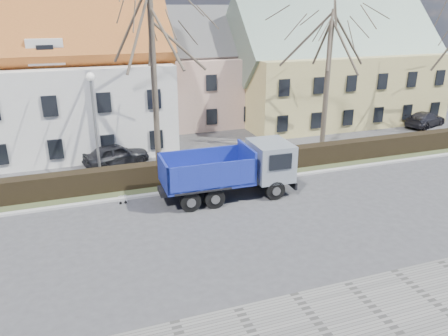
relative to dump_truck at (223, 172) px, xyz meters
name	(u,v)px	position (x,y,z in m)	size (l,w,h in m)	color
ground	(235,223)	(-0.48, -3.05, -1.50)	(120.00, 120.00, 0.00)	#3E3E40
curb_far	(207,187)	(-0.48, 1.55, -1.44)	(80.00, 0.30, 0.12)	#AEADAA
grass_strip	(199,178)	(-0.48, 3.15, -1.45)	(80.00, 3.00, 0.10)	#3D4828
hedge	(200,169)	(-0.48, 2.95, -0.85)	(60.00, 0.90, 1.30)	black
building_pink	(197,77)	(3.52, 16.95, 2.50)	(10.80, 8.80, 8.00)	tan
building_yellow	(333,72)	(15.52, 13.95, 2.75)	(18.80, 10.80, 8.50)	tan
tree_1	(154,70)	(-2.48, 5.45, 4.82)	(9.20, 9.20, 12.65)	#4D4335
tree_2	(328,74)	(9.52, 5.45, 4.00)	(8.00, 8.00, 11.00)	#4D4335
dump_truck	(223,172)	(0.00, 0.00, 0.00)	(7.51, 2.79, 3.01)	navy
streetlight	(96,131)	(-6.21, 3.95, 1.82)	(0.52, 0.52, 6.65)	gray
cart_frame	(120,200)	(-5.51, 0.95, -1.23)	(0.60, 0.34, 0.55)	silver
parked_car_a	(116,155)	(-4.94, 7.26, -0.78)	(1.71, 4.26, 1.45)	black
parked_car_b	(425,119)	(21.67, 8.41, -0.86)	(1.81, 4.46, 1.30)	black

